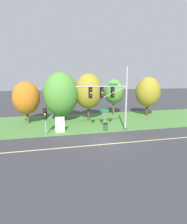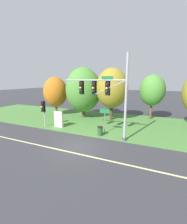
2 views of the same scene
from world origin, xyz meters
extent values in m
plane|color=#333338|center=(0.00, 0.00, 0.00)|extent=(160.00, 160.00, 0.00)
cube|color=beige|center=(0.00, -1.20, 0.00)|extent=(36.00, 0.16, 0.01)
cube|color=#477A38|center=(0.00, 8.25, 0.05)|extent=(48.00, 11.50, 0.10)
cylinder|color=#9EA0A5|center=(3.55, 2.71, 4.01)|extent=(0.22, 0.22, 7.82)
cylinder|color=#4C4C51|center=(3.55, 2.71, 0.25)|extent=(0.40, 0.40, 0.30)
cylinder|color=#9EA0A5|center=(0.44, 2.71, 5.63)|extent=(6.24, 0.14, 0.14)
cylinder|color=#9EA0A5|center=(1.99, 2.71, 4.93)|extent=(3.15, 0.08, 1.47)
cube|color=black|center=(1.79, 2.71, 4.90)|extent=(0.34, 0.28, 1.22)
cube|color=black|center=(1.79, 2.87, 4.90)|extent=(0.46, 0.04, 1.34)
sphere|color=#4C0C0C|center=(1.79, 2.53, 5.20)|extent=(0.22, 0.22, 0.22)
sphere|color=yellow|center=(1.79, 2.53, 4.90)|extent=(0.22, 0.22, 0.22)
sphere|color=#0C4219|center=(1.79, 2.53, 4.60)|extent=(0.22, 0.22, 0.22)
cube|color=black|center=(0.44, 2.71, 4.90)|extent=(0.34, 0.28, 1.22)
cube|color=black|center=(0.44, 2.87, 4.90)|extent=(0.46, 0.04, 1.34)
sphere|color=#4C0C0C|center=(0.44, 2.53, 5.20)|extent=(0.22, 0.22, 0.22)
sphere|color=yellow|center=(0.44, 2.53, 4.90)|extent=(0.22, 0.22, 0.22)
sphere|color=#0C4219|center=(0.44, 2.53, 4.60)|extent=(0.22, 0.22, 0.22)
cube|color=black|center=(-0.92, 2.71, 4.90)|extent=(0.34, 0.28, 1.22)
cube|color=black|center=(-0.92, 2.87, 4.90)|extent=(0.46, 0.04, 1.34)
sphere|color=#4C0C0C|center=(-0.92, 2.53, 5.20)|extent=(0.22, 0.22, 0.22)
sphere|color=yellow|center=(-0.92, 2.53, 4.90)|extent=(0.22, 0.22, 0.22)
sphere|color=#0C4219|center=(-0.92, 2.53, 4.60)|extent=(0.22, 0.22, 0.22)
cube|color=#196B33|center=(1.79, 2.66, 5.85)|extent=(1.10, 0.04, 0.28)
cylinder|color=#9EA0A5|center=(-6.22, 3.12, 1.62)|extent=(0.12, 0.12, 3.04)
cube|color=black|center=(-6.22, 2.92, 2.58)|extent=(0.34, 0.28, 1.22)
cube|color=black|center=(-6.22, 3.08, 2.58)|extent=(0.46, 0.04, 1.34)
sphere|color=#4C0C0C|center=(-6.22, 2.74, 2.88)|extent=(0.22, 0.22, 0.22)
sphere|color=yellow|center=(-6.22, 2.74, 2.58)|extent=(0.22, 0.22, 0.22)
sphere|color=#0C4219|center=(-6.22, 2.74, 2.28)|extent=(0.22, 0.22, 0.22)
cylinder|color=slate|center=(1.17, 3.88, 1.44)|extent=(0.08, 0.08, 2.68)
cube|color=#197238|center=(1.17, 3.85, 2.50)|extent=(1.08, 0.03, 0.46)
cylinder|color=brown|center=(-9.00, 8.97, 1.44)|extent=(0.38, 0.38, 2.68)
ellipsoid|color=#B76019|center=(-9.00, 8.97, 3.81)|extent=(3.76, 3.76, 4.70)
cylinder|color=#4C3823|center=(-4.14, 9.28, 1.45)|extent=(0.52, 0.52, 2.71)
ellipsoid|color=#478433|center=(-4.14, 9.28, 4.24)|extent=(5.19, 5.19, 6.49)
cylinder|color=#423021|center=(0.17, 9.55, 1.72)|extent=(0.44, 0.44, 3.25)
ellipsoid|color=olive|center=(0.17, 9.55, 4.55)|extent=(4.39, 4.39, 5.49)
cylinder|color=brown|center=(5.26, 12.17, 1.70)|extent=(0.35, 0.35, 3.20)
ellipsoid|color=#478433|center=(5.26, 12.17, 4.26)|extent=(3.48, 3.48, 4.35)
cylinder|color=#423021|center=(10.70, 10.08, 1.59)|extent=(0.41, 0.41, 2.98)
ellipsoid|color=olive|center=(10.70, 10.08, 4.22)|extent=(4.15, 4.15, 5.18)
cube|color=silver|center=(-4.57, 3.62, 1.05)|extent=(1.10, 0.24, 1.90)
cube|color=#4C4C51|center=(-4.97, 3.62, 0.15)|extent=(0.10, 0.20, 0.10)
cube|color=#4C4C51|center=(-4.17, 3.62, 0.15)|extent=(0.10, 0.20, 0.10)
cylinder|color=#234C28|center=(1.02, 3.00, 0.53)|extent=(0.52, 0.52, 0.85)
cylinder|color=black|center=(1.02, 3.00, 0.99)|extent=(0.56, 0.56, 0.08)
camera|label=1|loc=(-5.11, -17.29, 6.65)|focal=28.00mm
camera|label=2|loc=(6.26, -10.53, 5.63)|focal=24.00mm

